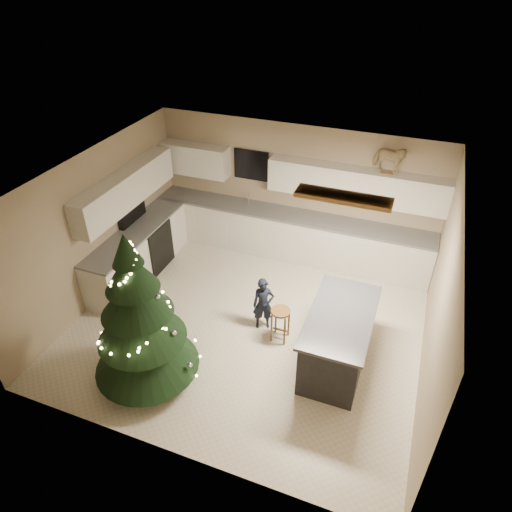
# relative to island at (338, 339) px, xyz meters

# --- Properties ---
(ground_plane) EXTENTS (5.50, 5.50, 0.00)m
(ground_plane) POSITION_rel_island_xyz_m (-1.54, 0.32, -0.48)
(ground_plane) COLOR beige
(room_shell) EXTENTS (5.52, 5.02, 2.61)m
(room_shell) POSITION_rel_island_xyz_m (-1.51, 0.32, 1.27)
(room_shell) COLOR tan
(room_shell) RESTS_ON ground_plane
(cabinetry) EXTENTS (5.50, 3.20, 2.00)m
(cabinetry) POSITION_rel_island_xyz_m (-2.45, 1.96, 0.28)
(cabinetry) COLOR silver
(cabinetry) RESTS_ON ground_plane
(island) EXTENTS (0.90, 1.70, 0.95)m
(island) POSITION_rel_island_xyz_m (0.00, 0.00, 0.00)
(island) COLOR black
(island) RESTS_ON ground_plane
(bar_stool) EXTENTS (0.31, 0.31, 0.59)m
(bar_stool) POSITION_rel_island_xyz_m (-0.95, 0.19, -0.04)
(bar_stool) COLOR brown
(bar_stool) RESTS_ON ground_plane
(christmas_tree) EXTENTS (1.53, 1.48, 2.45)m
(christmas_tree) POSITION_rel_island_xyz_m (-2.49, -1.22, 0.53)
(christmas_tree) COLOR #3F2816
(christmas_tree) RESTS_ON ground_plane
(toddler) EXTENTS (0.41, 0.35, 0.95)m
(toddler) POSITION_rel_island_xyz_m (-1.29, 0.35, -0.01)
(toddler) COLOR black
(toddler) RESTS_ON ground_plane
(rocking_horse) EXTENTS (0.59, 0.33, 0.50)m
(rocking_horse) POSITION_rel_island_xyz_m (0.11, 2.64, 1.78)
(rocking_horse) COLOR brown
(rocking_horse) RESTS_ON cabinetry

